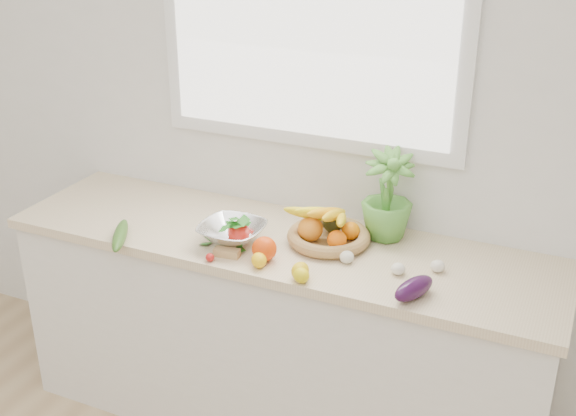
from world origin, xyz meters
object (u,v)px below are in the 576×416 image
at_px(eggplant, 414,288).
at_px(potted_herb, 388,195).
at_px(apple, 239,232).
at_px(fruit_basket, 328,231).
at_px(cucumber, 120,235).
at_px(colander_with_spinach, 232,229).

distance_m(eggplant, potted_herb, 0.48).
bearing_deg(potted_herb, eggplant, -60.59).
height_order(apple, eggplant, apple).
distance_m(potted_herb, fruit_basket, 0.27).
distance_m(apple, fruit_basket, 0.35).
height_order(apple, fruit_basket, fruit_basket).
distance_m(apple, cucumber, 0.47).
distance_m(eggplant, cucumber, 1.17).
distance_m(eggplant, colander_with_spinach, 0.76).
height_order(apple, colander_with_spinach, colander_with_spinach).
distance_m(cucumber, fruit_basket, 0.82).
relative_size(cucumber, colander_with_spinach, 1.10).
bearing_deg(colander_with_spinach, eggplant, -7.71).
height_order(eggplant, fruit_basket, fruit_basket).
distance_m(potted_herb, colander_with_spinach, 0.62).
bearing_deg(potted_herb, colander_with_spinach, -150.52).
xyz_separation_m(apple, colander_with_spinach, (-0.02, -0.02, 0.02)).
relative_size(potted_herb, colander_with_spinach, 1.42).
bearing_deg(fruit_basket, eggplant, -32.32).
xyz_separation_m(apple, cucumber, (-0.43, -0.19, -0.02)).
relative_size(cucumber, fruit_basket, 0.65).
bearing_deg(apple, cucumber, -156.46).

